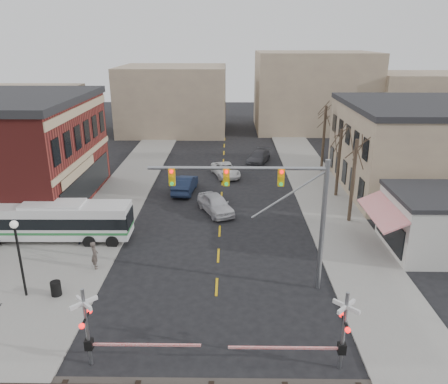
{
  "coord_description": "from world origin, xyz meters",
  "views": [
    {
      "loc": [
        0.75,
        -20.86,
        14.31
      ],
      "look_at": [
        0.35,
        9.28,
        3.5
      ],
      "focal_mm": 35.0,
      "sensor_mm": 36.0,
      "label": 1
    }
  ],
  "objects_px": {
    "rr_crossing_east": "(334,332)",
    "trash_bin": "(56,288)",
    "transit_bus": "(55,220)",
    "rr_crossing_west": "(96,328)",
    "street_lamp": "(17,243)",
    "pedestrian_far": "(83,234)",
    "car_d": "(259,157)",
    "car_c": "(226,170)",
    "pedestrian_near": "(95,255)",
    "car_a": "(216,204)",
    "car_b": "(185,184)",
    "traffic_signal_mast": "(276,199)"
  },
  "relations": [
    {
      "from": "car_b",
      "to": "transit_bus",
      "type": "bearing_deg",
      "value": 57.69
    },
    {
      "from": "car_a",
      "to": "car_b",
      "type": "relative_size",
      "value": 0.95
    },
    {
      "from": "car_d",
      "to": "pedestrian_near",
      "type": "bearing_deg",
      "value": -95.6
    },
    {
      "from": "trash_bin",
      "to": "car_b",
      "type": "xyz_separation_m",
      "value": [
        5.7,
        18.15,
        0.27
      ]
    },
    {
      "from": "car_d",
      "to": "trash_bin",
      "type": "bearing_deg",
      "value": -95.39
    },
    {
      "from": "street_lamp",
      "to": "car_a",
      "type": "distance_m",
      "value": 16.97
    },
    {
      "from": "street_lamp",
      "to": "car_a",
      "type": "relative_size",
      "value": 0.99
    },
    {
      "from": "transit_bus",
      "to": "car_c",
      "type": "bearing_deg",
      "value": 52.36
    },
    {
      "from": "trash_bin",
      "to": "car_d",
      "type": "distance_m",
      "value": 31.56
    },
    {
      "from": "car_b",
      "to": "car_d",
      "type": "distance_m",
      "value": 12.97
    },
    {
      "from": "transit_bus",
      "to": "rr_crossing_east",
      "type": "distance_m",
      "value": 21.7
    },
    {
      "from": "rr_crossing_east",
      "to": "street_lamp",
      "type": "distance_m",
      "value": 17.39
    },
    {
      "from": "rr_crossing_east",
      "to": "trash_bin",
      "type": "relative_size",
      "value": 6.5
    },
    {
      "from": "traffic_signal_mast",
      "to": "pedestrian_far",
      "type": "height_order",
      "value": "traffic_signal_mast"
    },
    {
      "from": "rr_crossing_west",
      "to": "car_d",
      "type": "distance_m",
      "value": 35.31
    },
    {
      "from": "transit_bus",
      "to": "street_lamp",
      "type": "bearing_deg",
      "value": -82.56
    },
    {
      "from": "street_lamp",
      "to": "car_a",
      "type": "height_order",
      "value": "street_lamp"
    },
    {
      "from": "pedestrian_far",
      "to": "pedestrian_near",
      "type": "bearing_deg",
      "value": -89.92
    },
    {
      "from": "car_b",
      "to": "car_d",
      "type": "relative_size",
      "value": 1.03
    },
    {
      "from": "rr_crossing_east",
      "to": "car_a",
      "type": "height_order",
      "value": "rr_crossing_east"
    },
    {
      "from": "rr_crossing_east",
      "to": "traffic_signal_mast",
      "type": "bearing_deg",
      "value": 106.98
    },
    {
      "from": "street_lamp",
      "to": "pedestrian_far",
      "type": "relative_size",
      "value": 3.06
    },
    {
      "from": "street_lamp",
      "to": "car_d",
      "type": "relative_size",
      "value": 0.97
    },
    {
      "from": "rr_crossing_west",
      "to": "car_c",
      "type": "xyz_separation_m",
      "value": [
        5.5,
        28.82,
        -1.29
      ]
    },
    {
      "from": "transit_bus",
      "to": "rr_crossing_west",
      "type": "bearing_deg",
      "value": -62.11
    },
    {
      "from": "traffic_signal_mast",
      "to": "street_lamp",
      "type": "relative_size",
      "value": 2.12
    },
    {
      "from": "transit_bus",
      "to": "rr_crossing_west",
      "type": "xyz_separation_m",
      "value": [
        6.81,
        -12.87,
        0.35
      ]
    },
    {
      "from": "rr_crossing_west",
      "to": "car_b",
      "type": "distance_m",
      "value": 23.71
    },
    {
      "from": "car_c",
      "to": "pedestrian_near",
      "type": "distance_m",
      "value": 21.8
    },
    {
      "from": "car_b",
      "to": "car_d",
      "type": "height_order",
      "value": "car_b"
    },
    {
      "from": "street_lamp",
      "to": "trash_bin",
      "type": "xyz_separation_m",
      "value": [
        1.76,
        0.05,
        -2.9
      ]
    },
    {
      "from": "pedestrian_near",
      "to": "pedestrian_far",
      "type": "distance_m",
      "value": 4.0
    },
    {
      "from": "street_lamp",
      "to": "rr_crossing_east",
      "type": "bearing_deg",
      "value": -18.67
    },
    {
      "from": "transit_bus",
      "to": "rr_crossing_west",
      "type": "distance_m",
      "value": 14.56
    },
    {
      "from": "traffic_signal_mast",
      "to": "trash_bin",
      "type": "height_order",
      "value": "traffic_signal_mast"
    },
    {
      "from": "trash_bin",
      "to": "street_lamp",
      "type": "bearing_deg",
      "value": -178.51
    },
    {
      "from": "transit_bus",
      "to": "trash_bin",
      "type": "height_order",
      "value": "transit_bus"
    },
    {
      "from": "traffic_signal_mast",
      "to": "rr_crossing_east",
      "type": "bearing_deg",
      "value": -73.02
    },
    {
      "from": "rr_crossing_east",
      "to": "street_lamp",
      "type": "relative_size",
      "value": 1.19
    },
    {
      "from": "rr_crossing_west",
      "to": "car_c",
      "type": "relative_size",
      "value": 1.14
    },
    {
      "from": "street_lamp",
      "to": "pedestrian_near",
      "type": "xyz_separation_m",
      "value": [
        3.13,
        3.2,
        -2.4
      ]
    },
    {
      "from": "trash_bin",
      "to": "car_a",
      "type": "distance_m",
      "value": 15.67
    },
    {
      "from": "transit_bus",
      "to": "car_c",
      "type": "height_order",
      "value": "transit_bus"
    },
    {
      "from": "traffic_signal_mast",
      "to": "car_d",
      "type": "distance_m",
      "value": 27.88
    },
    {
      "from": "rr_crossing_east",
      "to": "street_lamp",
      "type": "height_order",
      "value": "street_lamp"
    },
    {
      "from": "transit_bus",
      "to": "car_c",
      "type": "relative_size",
      "value": 2.25
    },
    {
      "from": "street_lamp",
      "to": "pedestrian_far",
      "type": "xyz_separation_m",
      "value": [
        1.22,
        6.71,
        -2.56
      ]
    },
    {
      "from": "street_lamp",
      "to": "car_b",
      "type": "xyz_separation_m",
      "value": [
        7.46,
        18.2,
        -2.63
      ]
    },
    {
      "from": "transit_bus",
      "to": "traffic_signal_mast",
      "type": "bearing_deg",
      "value": -22.19
    },
    {
      "from": "rr_crossing_east",
      "to": "street_lamp",
      "type": "bearing_deg",
      "value": 161.33
    }
  ]
}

